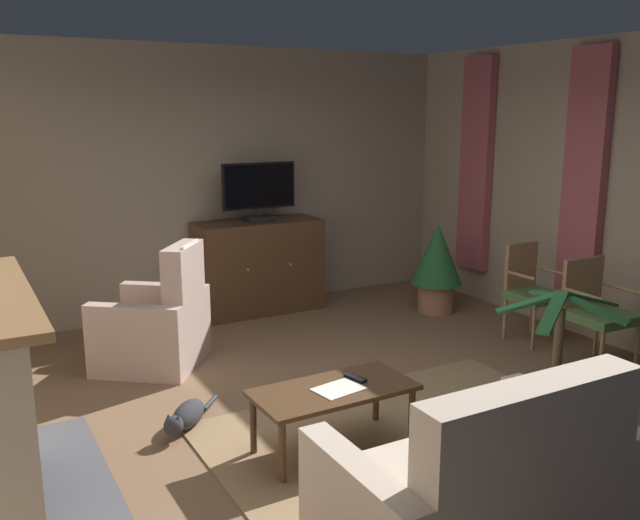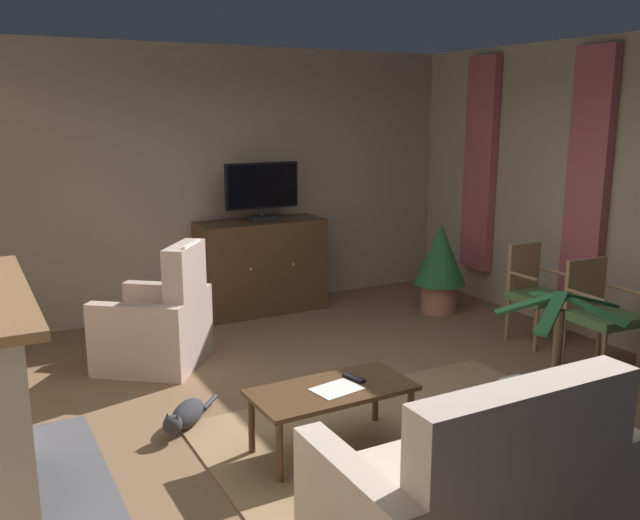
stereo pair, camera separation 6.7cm
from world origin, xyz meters
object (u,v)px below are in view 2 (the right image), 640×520
at_px(tv_cabinet, 262,268).
at_px(potted_plant_small_fern_corner, 552,415).
at_px(sofa_floral, 476,496).
at_px(tv_remote, 354,378).
at_px(armchair_angled_to_table, 159,326).
at_px(cat, 186,415).
at_px(television, 262,190).
at_px(folded_newspaper, 337,389).
at_px(side_chair_beside_plant, 533,289).
at_px(side_chair_nearest_door, 598,310).
at_px(coffee_table, 332,395).
at_px(potted_plant_on_hearth_side, 440,263).

height_order(tv_cabinet, potted_plant_small_fern_corner, potted_plant_small_fern_corner).
bearing_deg(tv_cabinet, sofa_floral, -99.99).
relative_size(tv_remote, armchair_angled_to_table, 0.15).
bearing_deg(cat, tv_cabinet, 55.80).
bearing_deg(television, folded_newspaper, -105.26).
distance_m(tv_cabinet, side_chair_beside_plant, 2.84).
xyz_separation_m(sofa_floral, side_chair_nearest_door, (2.65, 1.52, 0.17)).
distance_m(coffee_table, sofa_floral, 1.29).
relative_size(tv_cabinet, tv_remote, 8.02).
height_order(folded_newspaper, potted_plant_on_hearth_side, potted_plant_on_hearth_side).
xyz_separation_m(television, coffee_table, (-0.86, -3.06, -0.96)).
distance_m(folded_newspaper, armchair_angled_to_table, 2.17).
height_order(tv_cabinet, tv_remote, tv_cabinet).
distance_m(coffee_table, cat, 1.10).
bearing_deg(coffee_table, tv_cabinet, 74.58).
bearing_deg(sofa_floral, tv_cabinet, 80.01).
xyz_separation_m(potted_plant_small_fern_corner, cat, (-2.00, 1.42, -0.15)).
xyz_separation_m(coffee_table, potted_plant_on_hearth_side, (2.54, 2.15, 0.17)).
bearing_deg(potted_plant_on_hearth_side, side_chair_beside_plant, -81.13).
bearing_deg(cat, side_chair_beside_plant, 3.61).
distance_m(tv_remote, side_chair_nearest_door, 2.54).
relative_size(coffee_table, cat, 1.97).
bearing_deg(side_chair_nearest_door, potted_plant_on_hearth_side, 95.56).
bearing_deg(potted_plant_on_hearth_side, armchair_angled_to_table, -178.25).
bearing_deg(tv_remote, potted_plant_small_fern_corner, 41.57).
bearing_deg(side_chair_beside_plant, cat, -176.39).
bearing_deg(cat, potted_plant_small_fern_corner, -35.45).
bearing_deg(potted_plant_small_fern_corner, side_chair_nearest_door, 31.39).
relative_size(tv_cabinet, cat, 2.55).
bearing_deg(coffee_table, sofa_floral, -86.31).
relative_size(side_chair_nearest_door, potted_plant_on_hearth_side, 0.94).
bearing_deg(coffee_table, potted_plant_on_hearth_side, 40.21).
bearing_deg(potted_plant_on_hearth_side, tv_cabinet, 150.36).
bearing_deg(coffee_table, television, 74.33).
relative_size(coffee_table, tv_remote, 6.22).
bearing_deg(tv_remote, television, 153.16).
height_order(television, side_chair_beside_plant, television).
distance_m(tv_remote, cat, 1.22).
bearing_deg(folded_newspaper, side_chair_nearest_door, -3.92).
bearing_deg(potted_plant_on_hearth_side, tv_remote, -138.22).
distance_m(side_chair_beside_plant, cat, 3.50).
bearing_deg(armchair_angled_to_table, side_chair_nearest_door, -28.97).
distance_m(side_chair_nearest_door, potted_plant_on_hearth_side, 1.93).
bearing_deg(side_chair_nearest_door, armchair_angled_to_table, 151.03).
xyz_separation_m(television, tv_remote, (-0.66, -3.01, -0.90)).
distance_m(tv_cabinet, side_chair_nearest_door, 3.44).
bearing_deg(coffee_table, cat, 134.50).
distance_m(tv_remote, folded_newspaper, 0.20).
relative_size(tv_remote, side_chair_nearest_door, 0.19).
relative_size(television, coffee_table, 0.77).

